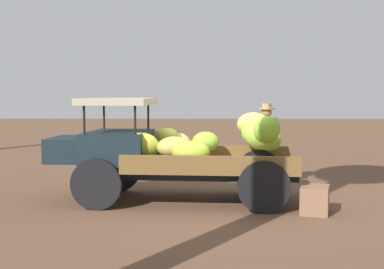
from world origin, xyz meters
TOP-DOWN VIEW (x-y plane):
  - ground_plane at (0.00, 0.00)m, footprint 60.00×60.00m
  - truck at (0.67, 0.00)m, footprint 4.54×1.99m
  - farmer at (-1.24, -1.31)m, footprint 0.54×0.50m
  - wooden_crate at (-1.74, 0.95)m, footprint 0.59×0.67m
  - loose_banana_bunch at (0.27, -2.47)m, footprint 0.68×0.65m

SIDE VIEW (x-z plane):
  - ground_plane at x=0.00m, z-range 0.00..0.00m
  - loose_banana_bunch at x=0.27m, z-range -0.01..0.34m
  - wooden_crate at x=-1.74m, z-range 0.00..0.45m
  - truck at x=0.67m, z-range 0.00..1.88m
  - farmer at x=-1.24m, z-range 0.12..1.88m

